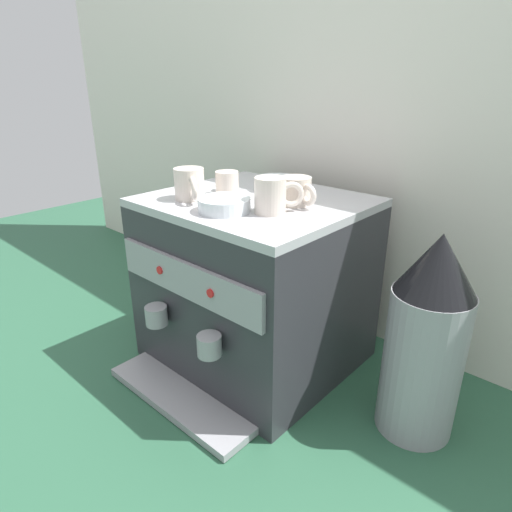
% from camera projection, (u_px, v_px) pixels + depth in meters
% --- Properties ---
extents(ground_plane, '(4.00, 4.00, 0.00)m').
position_uv_depth(ground_plane, '(256.00, 353.00, 1.31)').
color(ground_plane, '#28563D').
extents(tiled_backsplash_wall, '(2.80, 0.03, 1.16)m').
position_uv_depth(tiled_backsplash_wall, '(332.00, 142.00, 1.32)').
color(tiled_backsplash_wall, silver).
rests_on(tiled_backsplash_wall, ground_plane).
extents(espresso_machine, '(0.52, 0.58, 0.47)m').
position_uv_depth(espresso_machine, '(255.00, 283.00, 1.22)').
color(espresso_machine, '#2D2D33').
rests_on(espresso_machine, ground_plane).
extents(ceramic_cup_0, '(0.09, 0.10, 0.08)m').
position_uv_depth(ceramic_cup_0, '(272.00, 195.00, 1.00)').
color(ceramic_cup_0, beige).
rests_on(ceramic_cup_0, espresso_machine).
extents(ceramic_cup_1, '(0.11, 0.07, 0.07)m').
position_uv_depth(ceramic_cup_1, '(297.00, 191.00, 1.06)').
color(ceramic_cup_1, beige).
rests_on(ceramic_cup_1, espresso_machine).
extents(ceramic_cup_2, '(0.09, 0.07, 0.06)m').
position_uv_depth(ceramic_cup_2, '(227.00, 183.00, 1.16)').
color(ceramic_cup_2, beige).
rests_on(ceramic_cup_2, espresso_machine).
extents(ceramic_cup_3, '(0.11, 0.08, 0.08)m').
position_uv_depth(ceramic_cup_3, '(190.00, 184.00, 1.10)').
color(ceramic_cup_3, beige).
rests_on(ceramic_cup_3, espresso_machine).
extents(ceramic_bowl_0, '(0.12, 0.12, 0.03)m').
position_uv_depth(ceramic_bowl_0, '(277.00, 184.00, 1.21)').
color(ceramic_bowl_0, silver).
rests_on(ceramic_bowl_0, espresso_machine).
extents(ceramic_bowl_1, '(0.12, 0.12, 0.03)m').
position_uv_depth(ceramic_bowl_1, '(224.00, 205.00, 1.02)').
color(ceramic_bowl_1, silver).
rests_on(ceramic_bowl_1, espresso_machine).
extents(coffee_grinder, '(0.17, 0.17, 0.48)m').
position_uv_depth(coffee_grinder, '(426.00, 339.00, 0.95)').
color(coffee_grinder, '#939399').
rests_on(coffee_grinder, ground_plane).
extents(milk_pitcher, '(0.08, 0.08, 0.13)m').
position_uv_depth(milk_pitcher, '(164.00, 293.00, 1.52)').
color(milk_pitcher, '#B7B7BC').
rests_on(milk_pitcher, ground_plane).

